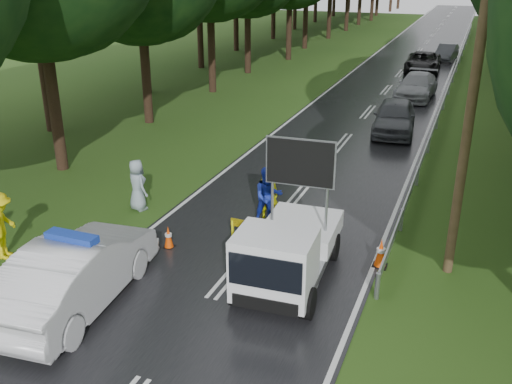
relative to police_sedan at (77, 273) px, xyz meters
The scene contains 21 objects.
ground 4.04m from the police_sedan, 44.81° to the left, with size 160.00×160.00×0.00m, color #254814.
road 32.91m from the police_sedan, 85.12° to the left, with size 7.00×140.00×0.02m, color black.
guardrail 33.10m from the police_sedan, 78.67° to the left, with size 0.12×60.06×0.70m.
utility_pole_near 10.23m from the police_sedan, 30.87° to the left, with size 1.40×0.24×10.00m.
utility_pole_mid 32.08m from the police_sedan, 75.43° to the left, with size 1.40×0.24×10.00m.
police_sedan is the anchor object (origin of this frame).
work_truck 5.00m from the police_sedan, 31.43° to the left, with size 2.14×4.43×3.46m.
barrier 5.08m from the police_sedan, 48.15° to the left, with size 2.32×0.20×0.96m.
officer 6.61m from the police_sedan, 67.82° to the left, with size 0.63×0.41×1.72m, color #F6FF0D.
civilian 6.34m from the police_sedan, 65.71° to the left, with size 0.89×0.69×1.84m, color #1B30B5.
bystander_left 3.53m from the police_sedan, 160.57° to the left, with size 1.22×0.70×1.89m, color yellow.
bystander_right 5.55m from the police_sedan, 107.79° to the left, with size 0.83×0.54×1.70m, color #8DA0A9.
queue_car_first 17.91m from the police_sedan, 74.89° to the left, with size 1.85×4.59×1.56m, color #44474C.
queue_car_second 25.61m from the police_sedan, 79.31° to the left, with size 1.99×4.90×1.42m, color gray.
queue_car_third 34.16m from the police_sedan, 82.97° to the left, with size 2.36×5.11×1.42m, color black.
queue_car_fourth 40.30m from the police_sedan, 82.30° to the left, with size 1.35×3.86×1.27m, color #414349.
cone_near_left 1.49m from the police_sedan, 77.80° to the left, with size 0.39×0.39×0.82m.
cone_center 5.83m from the police_sedan, 55.39° to the left, with size 0.38×0.38×0.80m.
cone_far 6.76m from the police_sedan, 51.51° to the left, with size 0.36×0.36×0.76m.
cone_left_mid 3.37m from the police_sedan, 80.66° to the left, with size 0.31×0.31×0.66m.
cone_right 7.69m from the police_sedan, 34.79° to the left, with size 0.38×0.38×0.81m.
Camera 1 is at (5.27, -11.99, 7.57)m, focal length 40.00 mm.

